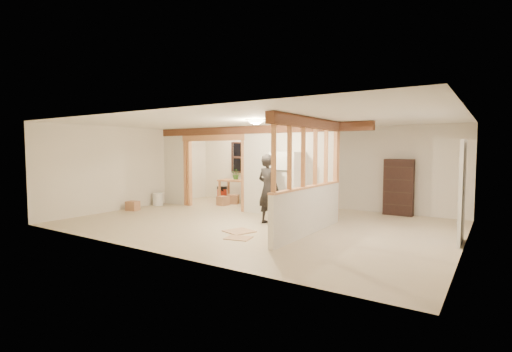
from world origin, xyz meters
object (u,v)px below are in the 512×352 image
Objects in this scene: refrigerator at (288,186)px; work_table at (237,191)px; woman at (268,189)px; shop_vac at (222,193)px; bookshelf at (399,187)px.

work_table is (-2.99, 1.87, -0.49)m from refrigerator.
work_table is at bearing 147.95° from refrigerator.
shop_vac is at bearing -24.60° from woman.
work_table is 2.42× the size of shop_vac.
shop_vac is (-3.68, 1.90, -0.62)m from refrigerator.
refrigerator is 3.20m from bookshelf.
refrigerator is at bearing -134.95° from bookshelf.
work_table is at bearing -30.38° from woman.
refrigerator is at bearing -87.66° from woman.
refrigerator reaches higher than woman.
woman is (-0.13, -0.75, -0.02)m from refrigerator.
work_table is at bearing -2.46° from shop_vac.
woman is at bearing -36.73° from shop_vac.
woman is at bearing -128.40° from bookshelf.
work_table is 5.28m from bookshelf.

